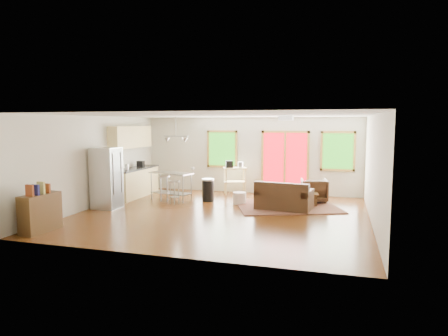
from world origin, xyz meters
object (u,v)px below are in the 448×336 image
(ottoman, at_px, (277,194))
(island, at_px, (171,181))
(loveseat, at_px, (284,199))
(refrigerator, at_px, (107,178))
(coffee_table, at_px, (302,195))
(armchair, at_px, (314,189))
(kitchen_cart, at_px, (234,171))
(rug, at_px, (287,206))

(ottoman, bearing_deg, island, -166.55)
(loveseat, relative_size, refrigerator, 0.93)
(ottoman, bearing_deg, coffee_table, -29.68)
(coffee_table, relative_size, armchair, 1.29)
(coffee_table, bearing_deg, refrigerator, -160.06)
(loveseat, height_order, armchair, loveseat)
(refrigerator, xyz_separation_m, kitchen_cart, (2.88, 3.14, -0.08))
(rug, bearing_deg, island, -179.82)
(rug, bearing_deg, coffee_table, 38.94)
(ottoman, height_order, refrigerator, refrigerator)
(coffee_table, xyz_separation_m, refrigerator, (-5.25, -1.91, 0.54))
(ottoman, height_order, kitchen_cart, kitchen_cart)
(rug, distance_m, refrigerator, 5.19)
(armchair, xyz_separation_m, kitchen_cart, (-2.68, 0.60, 0.39))
(kitchen_cart, bearing_deg, coffee_table, -27.58)
(coffee_table, bearing_deg, loveseat, -119.71)
(coffee_table, xyz_separation_m, kitchen_cart, (-2.37, 1.24, 0.46))
(ottoman, distance_m, island, 3.32)
(armchair, distance_m, refrigerator, 6.14)
(ottoman, xyz_separation_m, island, (-3.21, -0.77, 0.39))
(rug, relative_size, loveseat, 1.75)
(refrigerator, bearing_deg, loveseat, 13.26)
(rug, distance_m, island, 3.66)
(kitchen_cart, bearing_deg, armchair, -12.68)
(rug, relative_size, armchair, 3.54)
(rug, relative_size, kitchen_cart, 2.44)
(ottoman, bearing_deg, loveseat, -72.79)
(rug, relative_size, ottoman, 4.44)
(coffee_table, height_order, kitchen_cart, kitchen_cart)
(loveseat, height_order, refrigerator, refrigerator)
(kitchen_cart, bearing_deg, ottoman, -26.51)
(loveseat, xyz_separation_m, refrigerator, (-4.83, -1.17, 0.54))
(loveseat, bearing_deg, kitchen_cart, 142.08)
(rug, xyz_separation_m, coffee_table, (0.38, 0.31, 0.31))
(coffee_table, bearing_deg, ottoman, 150.32)
(coffee_table, distance_m, armchair, 0.71)
(loveseat, height_order, ottoman, loveseat)
(armchair, relative_size, island, 0.54)
(loveseat, relative_size, island, 1.08)
(loveseat, relative_size, coffee_table, 1.57)
(loveseat, distance_m, kitchen_cart, 2.81)
(rug, bearing_deg, armchair, 53.57)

